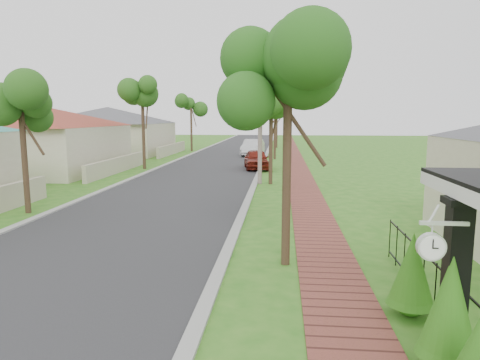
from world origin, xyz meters
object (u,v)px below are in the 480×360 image
at_px(porch_post, 454,293).
at_px(parked_car_white, 253,148).
at_px(station_clock, 432,245).
at_px(parked_car_red, 256,159).
at_px(near_tree, 288,87).
at_px(utility_pole, 260,107).

height_order(porch_post, parked_car_white, porch_post).
bearing_deg(parked_car_white, station_clock, -76.47).
bearing_deg(parked_car_red, station_clock, -89.16).
height_order(near_tree, station_clock, near_tree).
xyz_separation_m(porch_post, parked_car_red, (-4.21, 23.69, -0.44)).
bearing_deg(parked_car_white, near_tree, -78.82).
bearing_deg(parked_car_white, utility_pole, -79.08).
distance_m(porch_post, parked_car_white, 34.40).
relative_size(parked_car_white, utility_pole, 0.57).
bearing_deg(parked_car_red, near_tree, -92.50).
relative_size(parked_car_red, near_tree, 0.73).
bearing_deg(parked_car_red, parked_car_white, 87.29).
bearing_deg(utility_pole, parked_car_white, 95.11).
bearing_deg(near_tree, utility_pole, 95.71).
distance_m(near_tree, station_clock, 5.48).
bearing_deg(parked_car_red, porch_post, -87.87).
xyz_separation_m(porch_post, station_clock, (-0.49, -0.40, 0.83)).
bearing_deg(porch_post, station_clock, -140.62).
height_order(parked_car_white, utility_pole, utility_pole).
bearing_deg(parked_car_red, utility_pole, -93.03).
bearing_deg(porch_post, parked_car_white, 98.61).
height_order(near_tree, utility_pole, utility_pole).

